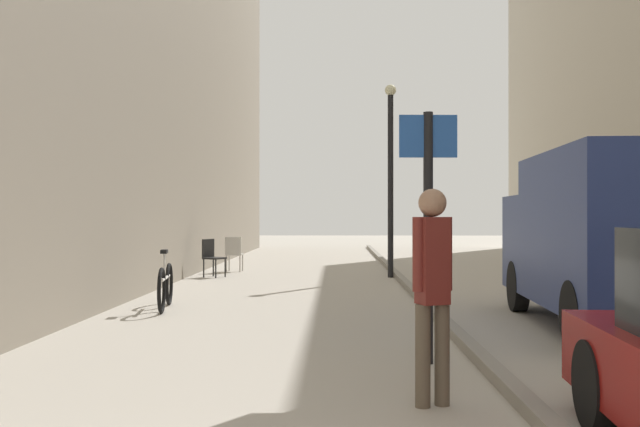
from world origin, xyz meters
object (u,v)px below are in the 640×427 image
Objects in this scene: lamp_post at (391,167)px; cafe_chair_by_doorway at (234,252)px; bicycle_leaning at (166,286)px; delivery_van at (610,236)px; cafe_chair_near_window at (212,255)px; street_sign_post at (428,214)px; pedestrian_main_foreground at (432,281)px.

cafe_chair_by_doorway is at bearing 157.92° from lamp_post.
bicycle_leaning reaches higher than cafe_chair_by_doorway.
delivery_van is 10.42m from cafe_chair_near_window.
bicycle_leaning is 1.88× the size of cafe_chair_near_window.
street_sign_post is 10.22m from lamp_post.
delivery_van is 5.27× the size of cafe_chair_near_window.
street_sign_post is at bearing -54.99° from bicycle_leaning.
lamp_post is at bearing 65.99° from pedestrian_main_foreground.
pedestrian_main_foreground reaches higher than bicycle_leaning.
delivery_van is 3.54m from street_sign_post.
street_sign_post is 10.96m from cafe_chair_near_window.
lamp_post is (0.55, 11.78, 1.71)m from pedestrian_main_foreground.
cafe_chair_near_window is at bearing -70.59° from street_sign_post.
delivery_van is 1.04× the size of lamp_post.
cafe_chair_near_window is (-3.87, 11.78, -0.46)m from pedestrian_main_foreground.
pedestrian_main_foreground reaches higher than cafe_chair_by_doorway.
bicycle_leaning is (-6.46, 1.88, -0.88)m from delivery_van.
cafe_chair_near_window is at bearing -179.92° from lamp_post.
bicycle_leaning is at bearing -124.39° from lamp_post.
cafe_chair_near_window is (-6.77, 7.89, -0.71)m from delivery_van.
bicycle_leaning reaches higher than cafe_chair_near_window.
lamp_post is at bearing 109.58° from delivery_van.
lamp_post is at bearing 48.47° from bicycle_leaning.
street_sign_post reaches higher than delivery_van.
street_sign_post is 2.77× the size of cafe_chair_by_doorway.
pedestrian_main_foreground is at bearing -123.62° from delivery_van.
lamp_post is (0.38, 10.14, 1.18)m from street_sign_post.
bicycle_leaning is at bearing -86.75° from cafe_chair_by_doorway.
street_sign_post is 0.55× the size of lamp_post.
pedestrian_main_foreground is 0.35× the size of delivery_van.
street_sign_post is 5.69m from bicycle_leaning.
delivery_van is 5.27× the size of cafe_chair_by_doorway.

